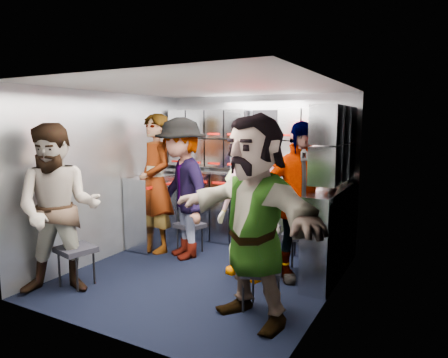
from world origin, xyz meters
The scene contains 29 objects.
floor centered at (0.00, 0.00, 0.00)m, with size 3.00×3.00×0.00m, color black.
wall_back centered at (0.00, 1.50, 1.05)m, with size 2.80×0.04×2.10m, color gray.
wall_left centered at (-1.40, 0.00, 1.05)m, with size 0.04×3.00×2.10m, color gray.
wall_right centered at (1.40, 0.00, 1.05)m, with size 0.04×3.00×2.10m, color gray.
ceiling centered at (0.00, 0.00, 2.10)m, with size 2.80×3.00×0.02m, color silver.
cart_bank_back centered at (0.00, 1.29, 0.49)m, with size 2.68×0.38×0.99m, color #A0A5B0.
cart_bank_left centered at (-1.19, 0.56, 0.49)m, with size 0.38×0.76×0.99m, color #A0A5B0.
counter centered at (0.00, 1.29, 1.01)m, with size 2.68×0.42×0.03m, color #B9BBC1.
locker_bank_back centered at (0.00, 1.35, 1.49)m, with size 2.68×0.28×0.82m, color #A0A5B0.
locker_bank_right centered at (1.25, 0.70, 1.49)m, with size 0.28×1.00×0.82m, color #A0A5B0.
right_cabinet centered at (1.25, 0.60, 0.50)m, with size 0.28×1.20×1.00m, color #A0A5B0.
coffee_niche centered at (0.18, 1.41, 1.47)m, with size 0.46×0.16×0.84m, color black, non-canonical shape.
red_latch_strip centered at (0.00, 1.09, 0.88)m, with size 2.60×0.02×0.03m, color #B60F08.
jump_seat_near_left centered at (-1.03, -0.90, 0.38)m, with size 0.43×0.41×0.43m.
jump_seat_mid_left centered at (-0.57, 0.59, 0.35)m, with size 0.41×0.40×0.40m.
jump_seat_center centered at (0.47, 0.48, 0.44)m, with size 0.46×0.44×0.50m.
jump_seat_mid_right centered at (0.96, 0.58, 0.43)m, with size 0.47×0.45×0.49m.
jump_seat_near_right centered at (0.92, -0.49, 0.37)m, with size 0.44×0.43×0.41m.
attendant_standing centered at (-1.03, 0.47, 0.92)m, with size 0.67×0.44×1.84m, color black.
attendant_arc_a centered at (-1.03, -1.08, 0.86)m, with size 0.84×0.65×1.72m, color black.
attendant_arc_b centered at (-0.57, 0.41, 0.89)m, with size 1.15×0.66×1.79m, color black.
attendant_arc_c centered at (0.47, 0.30, 0.88)m, with size 0.86×0.56×1.76m, color black.
attendant_arc_d centered at (0.96, 0.40, 0.87)m, with size 1.02×0.42×1.74m, color black.
attendant_arc_e centered at (0.92, -0.67, 0.90)m, with size 1.67×0.53×1.81m, color black.
bottle_left centered at (-0.10, 1.24, 1.14)m, with size 0.07×0.07×0.22m, color white.
bottle_mid centered at (-0.28, 1.24, 1.14)m, with size 0.07×0.07×0.22m, color white.
bottle_right centered at (0.73, 1.24, 1.14)m, with size 0.07×0.07×0.22m, color white.
cup_left centered at (-0.91, 1.23, 1.08)m, with size 0.08×0.08×0.11m, color beige.
cup_right centered at (1.21, 1.23, 1.08)m, with size 0.07×0.07×0.09m, color beige.
Camera 1 is at (2.28, -3.71, 1.72)m, focal length 32.00 mm.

